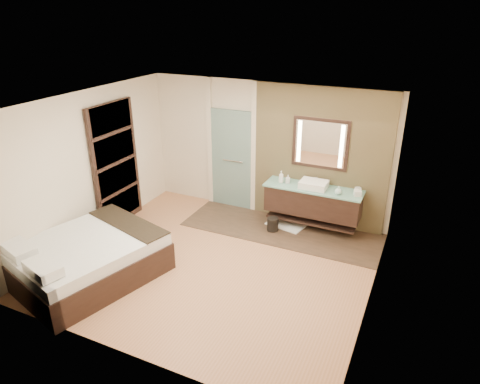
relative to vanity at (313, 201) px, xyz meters
The scene contains 15 objects.
floor 2.29m from the vanity, 119.83° to the right, with size 5.00×5.00×0.00m, color #A66A45.
tile_strip 0.83m from the vanity, 147.54° to the right, with size 3.80×1.30×0.01m, color #34271C.
stone_wall 0.82m from the vanity, 90.00° to the left, with size 2.60×0.08×2.70m, color tan.
vanity is the anchor object (origin of this frame).
mirror_unit 1.10m from the vanity, 90.00° to the left, with size 1.06×0.04×0.96m.
frosted_door 1.95m from the vanity, behind, with size 1.10×0.12×2.70m.
shoji_partition 3.82m from the vanity, 159.50° to the right, with size 0.06×1.20×2.40m.
bed 4.13m from the vanity, 131.82° to the right, with size 2.20×2.49×0.81m.
bath_mat 0.74m from the vanity, behind, with size 0.72×0.50×0.02m, color silver.
waste_bin 0.89m from the vanity, 146.75° to the right, with size 0.22×0.22×0.27m, color black.
tissue_box 0.89m from the vanity, ahead, with size 0.12×0.12×0.10m, color silver.
soap_bottle_a 0.76m from the vanity, behind, with size 0.09×0.09×0.24m, color white.
soap_bottle_b 0.63m from the vanity, behind, with size 0.08×0.08×0.17m, color #B2B2B2.
soap_bottle_c 0.62m from the vanity, 15.28° to the right, with size 0.12×0.12×0.16m, color #ACD8D3.
cup 0.87m from the vanity, ahead, with size 0.13×0.13×0.10m, color silver.
Camera 1 is at (2.94, -5.37, 4.00)m, focal length 32.00 mm.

